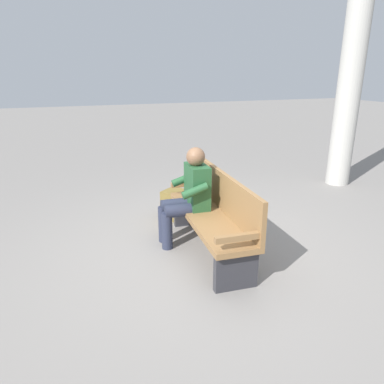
% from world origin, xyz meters
% --- Properties ---
extents(ground_plane, '(40.00, 40.00, 0.00)m').
position_xyz_m(ground_plane, '(0.00, 0.00, 0.00)').
color(ground_plane, gray).
extents(bench_near, '(1.83, 0.62, 0.90)m').
position_xyz_m(bench_near, '(-0.01, -0.07, 0.46)').
color(bench_near, olive).
rests_on(bench_near, ground).
extents(person_seated, '(0.59, 0.59, 1.18)m').
position_xyz_m(person_seated, '(0.31, 0.14, 0.63)').
color(person_seated, '#23512D').
rests_on(person_seated, ground).
extents(backpack, '(0.39, 0.40, 0.41)m').
position_xyz_m(backpack, '(1.11, 0.07, 0.20)').
color(backpack, brown).
rests_on(backpack, ground).
extents(support_pillar, '(0.41, 0.41, 3.88)m').
position_xyz_m(support_pillar, '(1.61, -3.34, 1.94)').
color(support_pillar, '#B2AFA8').
rests_on(support_pillar, ground).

